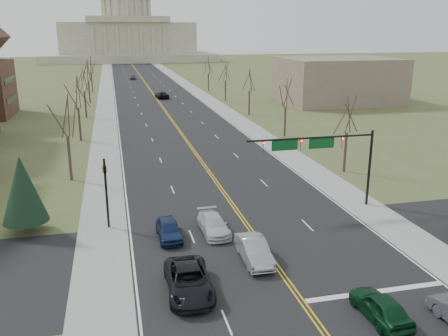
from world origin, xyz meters
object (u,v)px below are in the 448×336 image
signal_mast (321,149)px  car_sb_inner_lead (254,250)px  car_nb_inner_lead (381,306)px  car_sb_inner_second (213,225)px  car_sb_outer_lead (189,281)px  car_far_sb (133,77)px  car_sb_outer_second (169,229)px  car_far_nb (162,95)px  signal_left (106,185)px

signal_mast → car_sb_inner_lead: size_ratio=2.43×
car_nb_inner_lead → car_sb_inner_second: (-6.81, 13.98, -0.06)m
signal_mast → car_sb_outer_lead: (-14.02, -11.83, -4.92)m
car_nb_inner_lead → car_far_sb: car_far_sb is taller
car_sb_inner_lead → car_sb_inner_second: size_ratio=1.00×
car_nb_inner_lead → car_sb_inner_lead: (-5.00, 8.48, 0.04)m
car_sb_outer_second → car_far_nb: 82.06m
signal_mast → car_nb_inner_lead: size_ratio=2.63×
signal_mast → car_sb_inner_second: signal_mast is taller
signal_mast → car_sb_inner_lead: signal_mast is taller
car_sb_outer_second → car_sb_inner_lead: bearing=-45.4°
car_sb_inner_lead → car_far_nb: size_ratio=0.85×
car_sb_outer_second → car_far_nb: size_ratio=0.76×
signal_left → car_sb_inner_second: size_ratio=1.20×
signal_left → car_sb_inner_second: signal_left is taller
car_sb_inner_lead → car_sb_outer_second: (-5.48, 5.27, -0.06)m
signal_left → car_far_sb: size_ratio=1.29×
car_sb_inner_lead → car_sb_inner_second: (-1.81, 5.50, -0.10)m
car_nb_inner_lead → car_sb_outer_lead: size_ratio=0.77×
signal_left → car_nb_inner_lead: 23.09m
car_sb_outer_second → car_sb_outer_lead: bearing=-89.9°
signal_mast → car_sb_inner_lead: bearing=-135.3°
signal_mast → car_far_nb: bearing=94.4°
car_nb_inner_lead → signal_left: bearing=-50.6°
car_nb_inner_lead → car_sb_outer_lead: 11.55m
signal_mast → car_sb_inner_second: (-10.58, -3.18, -5.03)m
signal_mast → car_far_nb: signal_mast is taller
car_sb_outer_second → car_far_sb: bearing=86.9°
car_sb_inner_second → car_far_sb: bearing=88.0°
signal_mast → car_sb_inner_second: bearing=-163.3°
signal_left → car_sb_inner_lead: signal_left is taller
signal_left → car_sb_outer_second: bearing=-36.0°
car_sb_outer_lead → car_sb_inner_second: (3.44, 8.65, -0.11)m
signal_left → car_sb_outer_lead: size_ratio=1.00×
signal_mast → car_far_sb: bearing=94.8°
signal_mast → signal_left: signal_mast is taller
car_sb_inner_second → car_far_sb: size_ratio=1.07×
signal_mast → car_sb_outer_lead: size_ratio=2.03×
car_nb_inner_lead → car_sb_inner_lead: size_ratio=0.92×
signal_left → car_sb_outer_lead: 13.13m
signal_mast → car_sb_inner_lead: (-8.78, -8.68, -4.93)m
signal_left → car_sb_outer_second: (4.68, -3.41, -2.94)m
car_sb_inner_second → car_far_sb: 129.86m
signal_left → car_nb_inner_lead: signal_left is taller
signal_mast → car_sb_outer_second: size_ratio=2.72×
car_sb_inner_second → car_nb_inner_lead: bearing=-66.1°
car_sb_inner_lead → car_sb_outer_second: bearing=136.4°
signal_mast → car_far_nb: (-6.08, 78.25, -4.94)m
car_sb_outer_lead → car_far_sb: bearing=90.1°
car_nb_inner_lead → car_sb_inner_second: car_nb_inner_lead is taller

